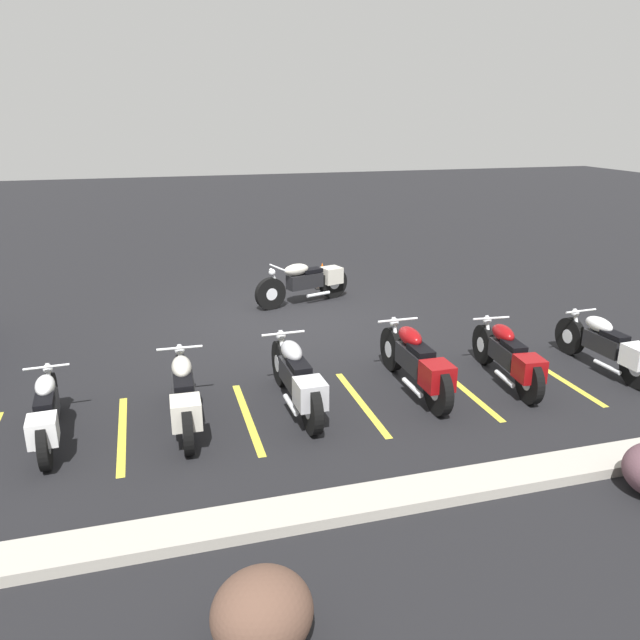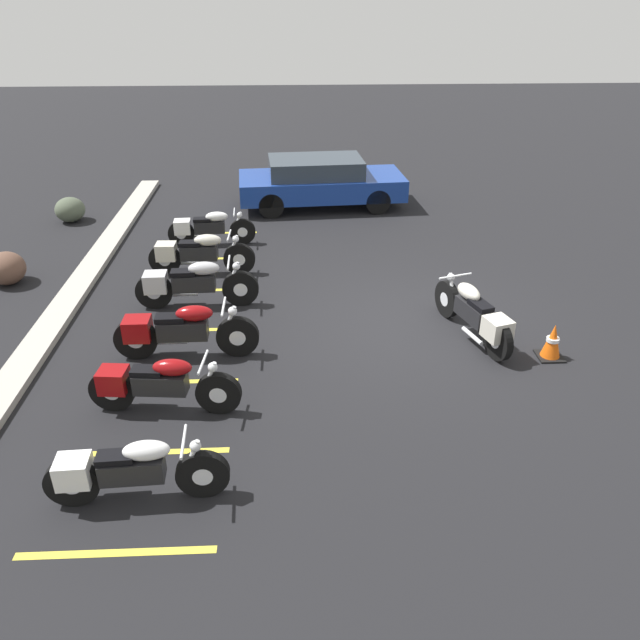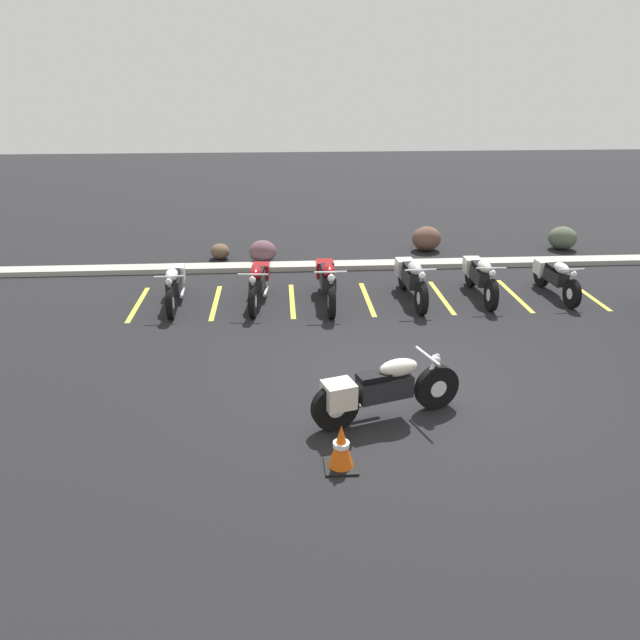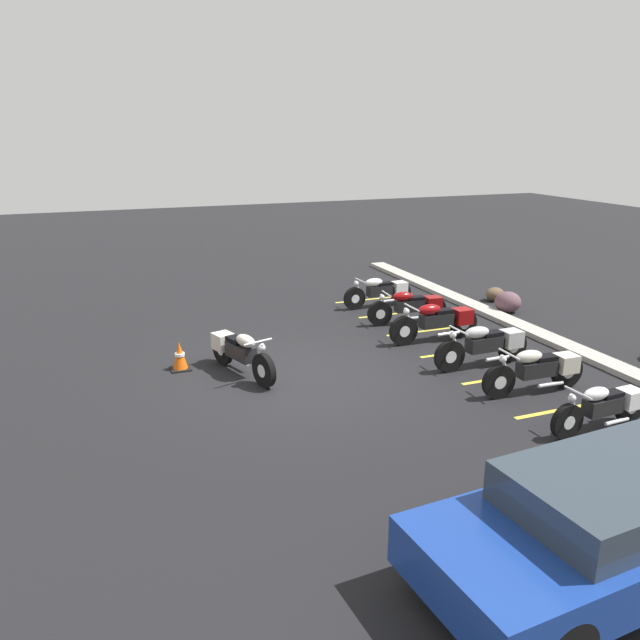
% 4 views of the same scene
% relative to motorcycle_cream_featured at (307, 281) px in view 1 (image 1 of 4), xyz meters
% --- Properties ---
extents(ground, '(60.00, 60.00, 0.00)m').
position_rel_motorcycle_cream_featured_xyz_m(ground, '(0.56, 0.97, -0.46)').
color(ground, black).
extents(motorcycle_cream_featured, '(2.15, 0.93, 0.87)m').
position_rel_motorcycle_cream_featured_xyz_m(motorcycle_cream_featured, '(0.00, 0.00, 0.00)').
color(motorcycle_cream_featured, black).
rests_on(motorcycle_cream_featured, ground).
extents(parked_bike_0, '(0.58, 2.07, 0.82)m').
position_rel_motorcycle_cream_featured_xyz_m(parked_bike_0, '(-3.50, 4.90, -0.03)').
color(parked_bike_0, black).
rests_on(parked_bike_0, ground).
extents(parked_bike_1, '(0.60, 2.11, 0.83)m').
position_rel_motorcycle_cream_featured_xyz_m(parked_bike_1, '(-1.78, 4.89, -0.02)').
color(parked_bike_1, black).
rests_on(parked_bike_1, ground).
extents(parked_bike_2, '(0.64, 2.27, 0.89)m').
position_rel_motorcycle_cream_featured_xyz_m(parked_bike_2, '(-0.35, 4.80, 0.01)').
color(parked_bike_2, black).
rests_on(parked_bike_2, ground).
extents(parked_bike_3, '(0.63, 2.23, 0.88)m').
position_rel_motorcycle_cream_featured_xyz_m(parked_bike_3, '(1.42, 4.86, 0.00)').
color(parked_bike_3, black).
rests_on(parked_bike_3, ground).
extents(parked_bike_4, '(0.61, 2.16, 0.85)m').
position_rel_motorcycle_cream_featured_xyz_m(parked_bike_4, '(2.92, 4.95, -0.01)').
color(parked_bike_4, black).
rests_on(parked_bike_4, ground).
extents(parked_bike_5, '(0.55, 1.97, 0.77)m').
position_rel_motorcycle_cream_featured_xyz_m(parked_bike_5, '(4.54, 4.91, -0.05)').
color(parked_bike_5, black).
rests_on(parked_bike_5, ground).
extents(concrete_curb, '(18.00, 0.50, 0.12)m').
position_rel_motorcycle_cream_featured_xyz_m(concrete_curb, '(0.56, 7.19, -0.40)').
color(concrete_curb, '#A8A399').
rests_on(concrete_curb, ground).
extents(landscape_rock_3, '(0.99, 0.96, 0.64)m').
position_rel_motorcycle_cream_featured_xyz_m(landscape_rock_3, '(2.62, 8.64, -0.14)').
color(landscape_rock_3, brown).
rests_on(landscape_rock_3, ground).
extents(traffic_cone, '(0.40, 0.40, 0.59)m').
position_rel_motorcycle_cream_featured_xyz_m(traffic_cone, '(-0.64, -1.08, -0.19)').
color(traffic_cone, black).
rests_on(traffic_cone, ground).
extents(stall_line_1, '(0.10, 2.10, 0.00)m').
position_rel_motorcycle_cream_featured_xyz_m(stall_line_1, '(-2.68, 4.90, -0.46)').
color(stall_line_1, gold).
rests_on(stall_line_1, ground).
extents(stall_line_2, '(0.10, 2.10, 0.00)m').
position_rel_motorcycle_cream_featured_xyz_m(stall_line_2, '(-1.08, 4.90, -0.46)').
color(stall_line_2, gold).
rests_on(stall_line_2, ground).
extents(stall_line_3, '(0.10, 2.10, 0.00)m').
position_rel_motorcycle_cream_featured_xyz_m(stall_line_3, '(0.51, 4.90, -0.46)').
color(stall_line_3, gold).
rests_on(stall_line_3, ground).
extents(stall_line_4, '(0.10, 2.10, 0.00)m').
position_rel_motorcycle_cream_featured_xyz_m(stall_line_4, '(2.11, 4.90, -0.46)').
color(stall_line_4, gold).
rests_on(stall_line_4, ground).
extents(stall_line_5, '(0.10, 2.10, 0.00)m').
position_rel_motorcycle_cream_featured_xyz_m(stall_line_5, '(3.71, 4.90, -0.46)').
color(stall_line_5, gold).
rests_on(stall_line_5, ground).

